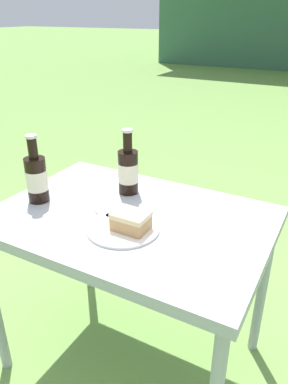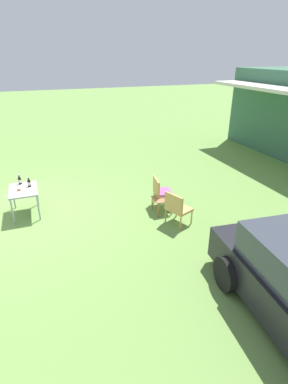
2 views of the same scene
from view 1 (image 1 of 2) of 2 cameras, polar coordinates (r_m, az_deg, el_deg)
ground_plane at (r=1.78m, az=-1.70°, el=-23.66°), size 60.00×60.00×0.00m
patio_table at (r=1.36m, az=-2.04°, el=-6.12°), size 0.96×0.67×0.70m
cake_on_plate at (r=1.23m, az=-2.63°, el=-4.96°), size 0.24×0.24×0.07m
cola_bottle_near at (r=1.46m, az=-2.43°, el=3.34°), size 0.08×0.08×0.26m
cola_bottle_far at (r=1.45m, az=-16.06°, el=2.12°), size 0.08×0.08×0.26m
fork at (r=1.29m, az=-5.21°, el=-4.48°), size 0.17×0.08×0.01m
loose_bottle_cap at (r=1.32m, az=-5.27°, el=-3.69°), size 0.03×0.03×0.01m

